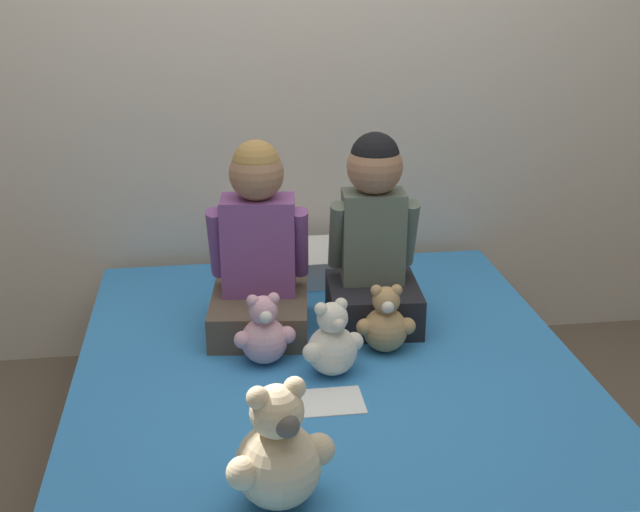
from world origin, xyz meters
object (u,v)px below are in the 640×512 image
Objects in this scene: teddy_bear_held_by_left_child at (264,334)px; pillow_at_headboard at (303,263)px; child_on_right at (374,241)px; teddy_bear_at_foot_of_bed at (278,454)px; bed at (333,435)px; teddy_bear_held_by_right_child at (385,323)px; sign_card at (327,402)px; teddy_bear_between_children at (331,343)px; child_on_left at (258,253)px.

teddy_bear_held_by_left_child reaches higher than pillow_at_headboard.
child_on_right is 2.05× the size of teddy_bear_at_foot_of_bed.
bed is 6.08× the size of teddy_bear_at_foot_of_bed.
teddy_bear_held_by_right_child is (0.39, 0.02, -0.00)m from teddy_bear_held_by_left_child.
teddy_bear_held_by_left_child reaches higher than sign_card.
sign_card is at bearing -65.11° from teddy_bear_held_by_left_child.
teddy_bear_held_by_right_child is 0.94× the size of teddy_bear_between_children.
bed is 9.36× the size of sign_card.
teddy_bear_at_foot_of_bed is at bearing -112.83° from sign_card.
child_on_right reaches higher than child_on_left.
teddy_bear_at_foot_of_bed reaches higher than pillow_at_headboard.
child_on_left is at bearing -115.15° from pillow_at_headboard.
teddy_bear_between_children is at bearing 77.71° from sign_card.
child_on_left is 2.00× the size of teddy_bear_at_foot_of_bed.
child_on_right is at bearing 62.44° from bed.
teddy_bear_held_by_left_child is 0.71m from pillow_at_headboard.
child_on_right is 1.15× the size of pillow_at_headboard.
teddy_bear_held_by_left_child is 0.96× the size of teddy_bear_between_children.
teddy_bear_between_children is (-0.00, 0.02, 0.31)m from bed.
bed is 0.26m from sign_card.
child_on_right is 2.89× the size of teddy_bear_held_by_right_child.
child_on_right is 1.03m from teddy_bear_at_foot_of_bed.
bed is 0.31m from teddy_bear_between_children.
child_on_left is at bearing 117.53° from bed.
child_on_right is 2.84× the size of teddy_bear_held_by_left_child.
teddy_bear_held_by_left_child is at bearing 68.61° from teddy_bear_at_foot_of_bed.
sign_card is at bearing -92.41° from pillow_at_headboard.
child_on_right is 0.51m from teddy_bear_held_by_left_child.
bed is at bearing 49.05° from teddy_bear_at_foot_of_bed.
teddy_bear_held_by_left_child is 0.39m from teddy_bear_held_by_right_child.
sign_card is (-0.23, -0.52, -0.29)m from child_on_right.
teddy_bear_at_foot_of_bed is at bearing -99.02° from pillow_at_headboard.
teddy_bear_held_by_right_child is at bearing 36.86° from bed.
teddy_bear_held_by_right_child is at bearing 51.48° from sign_card.
pillow_at_headboard is (0.20, 0.67, -0.04)m from teddy_bear_held_by_left_child.
teddy_bear_at_foot_of_bed is at bearing -109.90° from child_on_right.
teddy_bear_held_by_left_child is 0.72× the size of teddy_bear_at_foot_of_bed.
teddy_bear_between_children is 0.78m from pillow_at_headboard.
sign_card is at bearing -123.69° from teddy_bear_held_by_right_child.
sign_card is at bearing -66.60° from child_on_left.
teddy_bear_at_foot_of_bed reaches higher than sign_card.
teddy_bear_held_by_left_child is at bearing 132.00° from teddy_bear_between_children.
bed is at bearing -36.97° from teddy_bear_held_by_left_child.
pillow_at_headboard is (0.22, 1.36, -0.08)m from teddy_bear_at_foot_of_bed.
teddy_bear_at_foot_of_bed is 0.47m from sign_card.
sign_card is at bearing -105.10° from bed.
child_on_left is 0.31m from teddy_bear_held_by_left_child.
teddy_bear_between_children is (0.19, -0.36, -0.17)m from child_on_left.
teddy_bear_between_children reaches higher than bed.
pillow_at_headboard is (-0.19, 0.42, -0.24)m from child_on_right.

